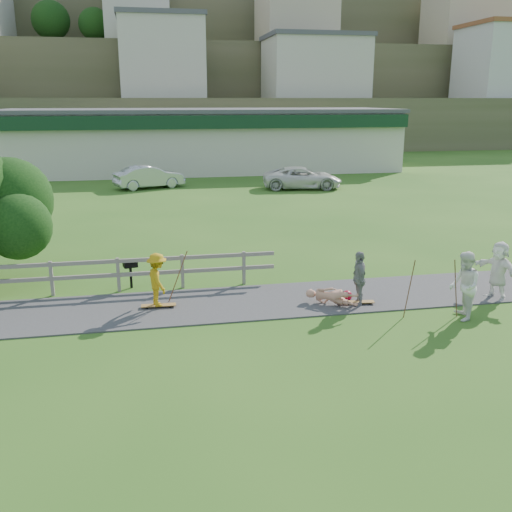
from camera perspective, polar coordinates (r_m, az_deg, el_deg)
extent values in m
plane|color=#2C5D1A|center=(15.47, -6.45, -6.99)|extent=(260.00, 260.00, 0.00)
cube|color=#363538|center=(16.86, -6.89, -5.01)|extent=(34.00, 3.00, 0.04)
cube|color=slate|center=(18.60, -19.76, -2.14)|extent=(0.10, 0.10, 1.10)
cube|color=slate|center=(18.39, -13.60, -1.85)|extent=(0.10, 0.10, 1.10)
cube|color=slate|center=(18.39, -7.37, -1.53)|extent=(0.10, 0.10, 1.10)
cube|color=slate|center=(18.61, -1.22, -1.20)|extent=(0.10, 0.10, 1.10)
cube|color=slate|center=(18.57, -21.41, -0.89)|extent=(15.00, 0.08, 0.12)
cube|color=slate|center=(18.69, -21.27, -2.21)|extent=(15.00, 0.08, 0.12)
cube|color=beige|center=(49.65, -5.32, 11.34)|extent=(32.00, 10.00, 4.80)
cube|color=#12341D|center=(44.39, -4.67, 13.20)|extent=(32.00, 0.60, 1.00)
cube|color=#4C4C51|center=(49.54, -5.40, 14.28)|extent=(32.50, 10.50, 0.30)
cube|color=#484E2E|center=(69.34, -10.46, 12.79)|extent=(220.00, 14.00, 6.00)
cube|color=beige|center=(69.38, -10.74, 18.15)|extent=(10.00, 9.00, 7.00)
cube|color=#4C4C51|center=(69.68, -10.90, 21.23)|extent=(10.40, 9.40, 0.50)
cube|color=#484E2E|center=(82.29, -10.74, 15.59)|extent=(220.00, 14.00, 13.00)
cube|color=beige|center=(82.97, -11.11, 22.50)|extent=(10.00, 9.00, 7.00)
cube|color=#484E2E|center=(95.39, -10.97, 17.93)|extent=(220.00, 14.00, 21.00)
cube|color=#484E2E|center=(108.67, -11.16, 19.96)|extent=(220.00, 14.00, 30.00)
cube|color=#484E2E|center=(123.10, -11.32, 21.72)|extent=(220.00, 14.00, 40.00)
imported|color=#BA8B11|center=(16.60, -9.82, -2.68)|extent=(0.82, 1.12, 1.56)
imported|color=tan|center=(16.89, 7.58, -4.05)|extent=(1.22, 1.46, 0.56)
imported|color=silver|center=(16.55, 20.10, -2.84)|extent=(0.96, 1.10, 1.91)
imported|color=gray|center=(16.88, 10.24, -2.24)|extent=(0.49, 1.00, 1.64)
imported|color=white|center=(18.62, 23.06, -1.34)|extent=(1.00, 1.75, 1.79)
imported|color=#B9BBC2|center=(39.78, -10.64, 7.78)|extent=(4.94, 3.06, 1.54)
imported|color=silver|center=(39.00, 4.63, 7.79)|extent=(5.61, 3.23, 1.47)
sphere|color=#A80521|center=(17.44, 9.07, -3.91)|extent=(0.32, 0.32, 0.32)
cylinder|color=brown|center=(16.98, -7.84, -1.94)|extent=(0.03, 0.03, 1.69)
cylinder|color=brown|center=(16.25, 15.08, -3.19)|extent=(0.03, 0.03, 1.67)
cylinder|color=brown|center=(16.67, 19.35, -3.05)|extent=(0.03, 0.03, 1.68)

